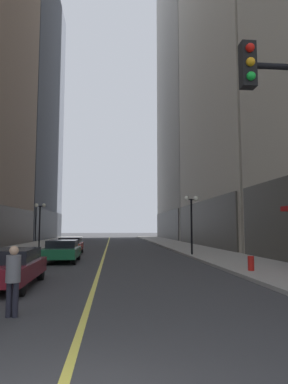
{
  "coord_description": "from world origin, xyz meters",
  "views": [
    {
      "loc": [
        0.64,
        -3.62,
        2.09
      ],
      "look_at": [
        3.97,
        33.59,
        5.93
      ],
      "focal_mm": 32.46,
      "sensor_mm": 36.0,
      "label": 1
    }
  ],
  "objects_px": {
    "car_maroon": "(11,266)",
    "fire_hydrant_right": "(251,265)",
    "street_lamp_right_mid": "(191,212)",
    "car_red": "(70,245)",
    "car_green": "(62,250)",
    "street_lamp_left_far": "(40,215)",
    "pedestrian_in_grey_suit": "(13,275)"
  },
  "relations": [
    {
      "from": "car_red",
      "to": "fire_hydrant_right",
      "type": "xyz_separation_m",
      "value": [
        9.62,
        -12.75,
        -0.32
      ]
    },
    {
      "from": "car_green",
      "to": "street_lamp_left_far",
      "type": "relative_size",
      "value": 0.95
    },
    {
      "from": "pedestrian_in_grey_suit",
      "to": "fire_hydrant_right",
      "type": "xyz_separation_m",
      "value": [
        8.6,
        6.89,
        -0.56
      ]
    },
    {
      "from": "car_red",
      "to": "street_lamp_left_far",
      "type": "xyz_separation_m",
      "value": [
        -3.68,
        6.1,
        2.54
      ]
    },
    {
      "from": "car_green",
      "to": "street_lamp_left_far",
      "type": "distance_m",
      "value": 13.52
    },
    {
      "from": "car_maroon",
      "to": "car_red",
      "type": "distance_m",
      "value": 15.41
    },
    {
      "from": "car_maroon",
      "to": "car_red",
      "type": "relative_size",
      "value": 1.12
    },
    {
      "from": "car_green",
      "to": "car_maroon",
      "type": "bearing_deg",
      "value": -93.41
    },
    {
      "from": "car_maroon",
      "to": "street_lamp_right_mid",
      "type": "relative_size",
      "value": 1.08
    },
    {
      "from": "pedestrian_in_grey_suit",
      "to": "car_maroon",
      "type": "bearing_deg",
      "value": 106.35
    },
    {
      "from": "car_green",
      "to": "street_lamp_right_mid",
      "type": "relative_size",
      "value": 0.95
    },
    {
      "from": "fire_hydrant_right",
      "to": "car_maroon",
      "type": "bearing_deg",
      "value": -164.86
    },
    {
      "from": "car_maroon",
      "to": "street_lamp_left_far",
      "type": "bearing_deg",
      "value": 99.14
    },
    {
      "from": "street_lamp_right_mid",
      "to": "car_maroon",
      "type": "bearing_deg",
      "value": -127.1
    },
    {
      "from": "car_maroon",
      "to": "street_lamp_right_mid",
      "type": "bearing_deg",
      "value": 52.9
    },
    {
      "from": "car_maroon",
      "to": "car_green",
      "type": "height_order",
      "value": "same"
    },
    {
      "from": "car_green",
      "to": "pedestrian_in_grey_suit",
      "type": "xyz_separation_m",
      "value": [
        0.71,
        -13.07,
        0.24
      ]
    },
    {
      "from": "car_maroon",
      "to": "car_green",
      "type": "xyz_separation_m",
      "value": [
        0.53,
        8.84,
        -0.0
      ]
    },
    {
      "from": "car_green",
      "to": "fire_hydrant_right",
      "type": "relative_size",
      "value": 5.26
    },
    {
      "from": "car_maroon",
      "to": "car_red",
      "type": "bearing_deg",
      "value": 89.18
    },
    {
      "from": "car_maroon",
      "to": "pedestrian_in_grey_suit",
      "type": "distance_m",
      "value": 4.42
    },
    {
      "from": "car_red",
      "to": "fire_hydrant_right",
      "type": "relative_size",
      "value": 5.32
    },
    {
      "from": "street_lamp_left_far",
      "to": "street_lamp_right_mid",
      "type": "height_order",
      "value": "same"
    },
    {
      "from": "street_lamp_left_far",
      "to": "fire_hydrant_right",
      "type": "distance_m",
      "value": 23.24
    },
    {
      "from": "car_maroon",
      "to": "street_lamp_left_far",
      "type": "height_order",
      "value": "street_lamp_left_far"
    },
    {
      "from": "pedestrian_in_grey_suit",
      "to": "street_lamp_right_mid",
      "type": "distance_m",
      "value": 18.59
    },
    {
      "from": "car_maroon",
      "to": "street_lamp_left_far",
      "type": "xyz_separation_m",
      "value": [
        -3.46,
        21.51,
        2.54
      ]
    },
    {
      "from": "car_red",
      "to": "street_lamp_left_far",
      "type": "height_order",
      "value": "street_lamp_left_far"
    },
    {
      "from": "car_red",
      "to": "street_lamp_right_mid",
      "type": "xyz_separation_m",
      "value": [
        9.12,
        -3.06,
        2.54
      ]
    },
    {
      "from": "car_green",
      "to": "fire_hydrant_right",
      "type": "bearing_deg",
      "value": -33.57
    },
    {
      "from": "car_maroon",
      "to": "fire_hydrant_right",
      "type": "distance_m",
      "value": 10.2
    },
    {
      "from": "car_green",
      "to": "fire_hydrant_right",
      "type": "xyz_separation_m",
      "value": [
        9.31,
        -6.18,
        -0.32
      ]
    }
  ]
}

